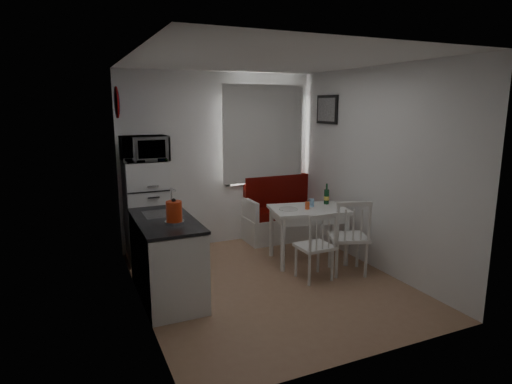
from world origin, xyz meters
TOP-DOWN VIEW (x-y plane):
  - floor at (0.00, 0.00)m, footprint 3.00×3.50m
  - ceiling at (0.00, 0.00)m, footprint 3.00×3.50m
  - wall_back at (0.00, 1.75)m, footprint 3.00×0.02m
  - wall_front at (0.00, -1.75)m, footprint 3.00×0.02m
  - wall_left at (-1.50, 0.00)m, footprint 0.02×3.50m
  - wall_right at (1.50, 0.00)m, footprint 0.02×3.50m
  - window at (0.70, 1.72)m, footprint 1.22×0.06m
  - curtain at (0.70, 1.65)m, footprint 1.35×0.02m
  - kitchen_counter at (-1.20, 0.16)m, footprint 0.62×1.32m
  - wall_sign at (-1.47, 1.45)m, footprint 0.03×0.40m
  - picture_frame at (1.48, 1.10)m, footprint 0.04×0.52m
  - bench at (1.05, 1.51)m, footprint 1.41×0.54m
  - dining_table at (0.81, 0.47)m, footprint 1.12×0.89m
  - chair_left at (0.56, -0.19)m, footprint 0.42×0.40m
  - chair_right at (1.06, -0.20)m, footprint 0.58×0.58m
  - fridge at (-1.18, 1.40)m, footprint 0.56×0.56m
  - microwave at (-1.18, 1.35)m, footprint 0.60×0.41m
  - kettle at (-1.15, -0.09)m, footprint 0.20×0.20m
  - wine_bottle at (1.16, 0.57)m, footprint 0.07×0.07m
  - drinking_glass_orange at (0.76, 0.42)m, footprint 0.06×0.06m
  - drinking_glass_blue at (0.89, 0.52)m, footprint 0.06×0.06m
  - plate at (0.51, 0.49)m, footprint 0.25×0.25m

SIDE VIEW (x-z plane):
  - floor at x=0.00m, z-range -0.01..0.01m
  - bench at x=1.05m, z-range -0.17..0.84m
  - kitchen_counter at x=-1.20m, z-range -0.12..1.04m
  - chair_left at x=0.56m, z-range 0.30..0.77m
  - chair_right at x=1.06m, z-range 0.34..0.87m
  - dining_table at x=0.81m, z-range 0.29..1.04m
  - fridge at x=-1.18m, z-range 0.00..1.39m
  - plate at x=0.51m, z-range 0.75..0.77m
  - drinking_glass_orange at x=0.76m, z-range 0.75..0.85m
  - drinking_glass_blue at x=0.89m, z-range 0.75..0.86m
  - wine_bottle at x=1.16m, z-range 0.75..1.04m
  - kettle at x=-1.15m, z-range 0.90..1.16m
  - wall_back at x=0.00m, z-range 0.00..2.60m
  - wall_front at x=0.00m, z-range 0.00..2.60m
  - wall_left at x=-1.50m, z-range 0.00..2.60m
  - wall_right at x=1.50m, z-range 0.00..2.60m
  - microwave at x=-1.18m, z-range 1.39..1.72m
  - window at x=0.70m, z-range 0.89..2.36m
  - curtain at x=0.70m, z-range 0.93..2.42m
  - picture_frame at x=1.48m, z-range 1.84..2.26m
  - wall_sign at x=-1.47m, z-range 1.95..2.35m
  - ceiling at x=0.00m, z-range 2.59..2.61m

